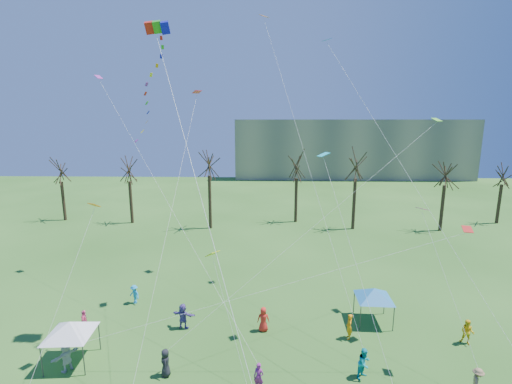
{
  "coord_description": "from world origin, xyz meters",
  "views": [
    {
      "loc": [
        -0.31,
        -13.24,
        14.65
      ],
      "look_at": [
        -0.82,
        5.0,
        11.0
      ],
      "focal_mm": 25.0,
      "sensor_mm": 36.0,
      "label": 1
    }
  ],
  "objects_px": {
    "distant_building": "(350,148)",
    "canopy_tent_white": "(70,328)",
    "canopy_tent_blue": "(374,293)",
    "big_box_kite": "(154,92)"
  },
  "relations": [
    {
      "from": "distant_building",
      "to": "canopy_tent_white",
      "type": "height_order",
      "value": "distant_building"
    },
    {
      "from": "canopy_tent_blue",
      "to": "canopy_tent_white",
      "type": "bearing_deg",
      "value": -165.43
    },
    {
      "from": "distant_building",
      "to": "big_box_kite",
      "type": "relative_size",
      "value": 2.67
    },
    {
      "from": "distant_building",
      "to": "canopy_tent_white",
      "type": "xyz_separation_m",
      "value": [
        -34.14,
        -76.05,
        -5.16
      ]
    },
    {
      "from": "big_box_kite",
      "to": "canopy_tent_white",
      "type": "bearing_deg",
      "value": -151.38
    },
    {
      "from": "distant_building",
      "to": "canopy_tent_blue",
      "type": "xyz_separation_m",
      "value": [
        -14.34,
        -70.9,
        -5.25
      ]
    },
    {
      "from": "distant_building",
      "to": "canopy_tent_blue",
      "type": "height_order",
      "value": "distant_building"
    },
    {
      "from": "big_box_kite",
      "to": "distant_building",
      "type": "bearing_deg",
      "value": 68.37
    },
    {
      "from": "distant_building",
      "to": "canopy_tent_white",
      "type": "relative_size",
      "value": 16.34
    },
    {
      "from": "distant_building",
      "to": "big_box_kite",
      "type": "bearing_deg",
      "value": -111.63
    }
  ]
}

